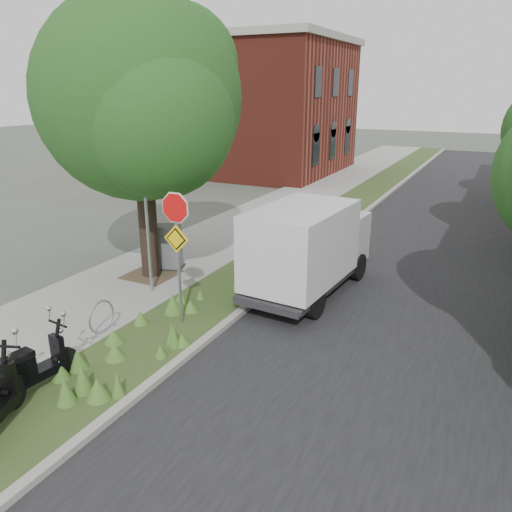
% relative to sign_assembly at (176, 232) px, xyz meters
% --- Properties ---
extents(ground, '(120.00, 120.00, 0.00)m').
position_rel_sign_assembly_xyz_m(ground, '(1.40, -0.58, -2.33)').
color(ground, '#4C5147').
rests_on(ground, ground).
extents(sidewalk_near, '(3.50, 60.00, 0.12)m').
position_rel_sign_assembly_xyz_m(sidewalk_near, '(-2.85, 9.42, -2.27)').
color(sidewalk_near, gray).
rests_on(sidewalk_near, ground).
extents(verge, '(2.00, 60.00, 0.12)m').
position_rel_sign_assembly_xyz_m(verge, '(-0.10, 9.42, -2.27)').
color(verge, '#33461E').
rests_on(verge, ground).
extents(kerb_near, '(0.20, 60.00, 0.13)m').
position_rel_sign_assembly_xyz_m(kerb_near, '(0.90, 9.42, -2.26)').
color(kerb_near, '#9E9991').
rests_on(kerb_near, ground).
extents(road, '(7.00, 60.00, 0.01)m').
position_rel_sign_assembly_xyz_m(road, '(4.40, 9.42, -2.32)').
color(road, black).
rests_on(road, ground).
extents(street_tree_main, '(6.21, 5.54, 7.66)m').
position_rel_sign_assembly_xyz_m(street_tree_main, '(-2.68, 2.28, 2.48)').
color(street_tree_main, black).
rests_on(street_tree_main, ground).
extents(bare_post, '(0.08, 0.08, 4.00)m').
position_rel_sign_assembly_xyz_m(bare_post, '(-1.80, 1.22, -0.21)').
color(bare_post, '#A5A8AD').
rests_on(bare_post, ground).
extents(bike_hoop, '(0.06, 0.78, 0.77)m').
position_rel_sign_assembly_xyz_m(bike_hoop, '(-1.30, -1.18, -1.83)').
color(bike_hoop, '#A5A8AD').
rests_on(bike_hoop, ground).
extents(sign_assembly, '(0.94, 0.08, 3.22)m').
position_rel_sign_assembly_xyz_m(sign_assembly, '(0.00, 0.00, 0.00)').
color(sign_assembly, '#A5A8AD').
rests_on(sign_assembly, ground).
extents(brick_building, '(9.40, 10.40, 8.30)m').
position_rel_sign_assembly_xyz_m(brick_building, '(-8.10, 21.42, 1.88)').
color(brick_building, maroon).
rests_on(brick_building, ground).
extents(scooter_far, '(0.48, 1.72, 0.82)m').
position_rel_sign_assembly_xyz_m(scooter_far, '(-0.84, -3.54, -1.81)').
color(scooter_far, black).
rests_on(scooter_far, ground).
extents(box_truck, '(2.17, 4.81, 2.12)m').
position_rel_sign_assembly_xyz_m(box_truck, '(1.87, 3.23, -0.94)').
color(box_truck, '#262628').
rests_on(box_truck, ground).
extents(utility_cabinet, '(1.17, 0.97, 1.33)m').
position_rel_sign_assembly_xyz_m(utility_cabinet, '(-2.56, 2.92, -1.57)').
color(utility_cabinet, '#262628').
rests_on(utility_cabinet, ground).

